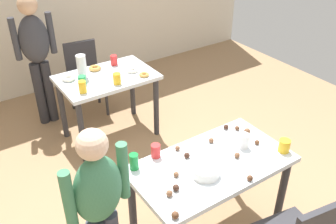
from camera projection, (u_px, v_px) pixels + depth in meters
The scene contains 33 objects.
dining_table_near at pixel (211, 174), 2.79m from camera, with size 1.18×0.65×0.75m.
dining_table_far at pixel (107, 87), 4.00m from camera, with size 1.00×0.66×0.75m.
chair_far_table at pixel (85, 74), 4.56m from camera, with size 0.45×0.45×0.87m.
person_girl_near at pixel (100, 205), 2.31m from camera, with size 0.46×0.24×1.35m.
person_adult_far at pixel (36, 51), 4.11m from camera, with size 0.45×0.22×1.51m.
mixing_bowl at pixel (205, 171), 2.60m from camera, with size 0.20×0.20×0.07m, color white.
soda_can at pixel (134, 162), 2.65m from camera, with size 0.07×0.07×0.12m, color #198438.
fork_near at pixel (259, 167), 2.68m from camera, with size 0.17×0.02×0.01m, color silver.
cup_near_0 at pixel (156, 151), 2.76m from camera, with size 0.07×0.07×0.11m, color red.
cup_near_1 at pixel (284, 146), 2.82m from camera, with size 0.09×0.09×0.10m, color yellow.
cup_near_2 at pixel (244, 141), 2.86m from camera, with size 0.08×0.08×0.11m, color white.
cake_ball_0 at pixel (257, 142), 2.91m from camera, with size 0.04×0.04×0.04m, color brown.
cake_ball_1 at pixel (176, 188), 2.48m from camera, with size 0.05×0.05×0.05m, color #3D2319.
cake_ball_2 at pixel (211, 140), 2.93m from camera, with size 0.04×0.04×0.04m, color brown.
cake_ball_3 at pixel (250, 178), 2.56m from camera, with size 0.04×0.04×0.04m, color brown.
cake_ball_4 at pixel (176, 174), 2.59m from camera, with size 0.04×0.04×0.04m, color brown.
cake_ball_5 at pixel (175, 215), 2.27m from camera, with size 0.05×0.05×0.05m, color brown.
cake_ball_6 at pixel (187, 155), 2.77m from camera, with size 0.04×0.04×0.04m, color #3D2319.
cake_ball_7 at pixel (247, 131), 3.03m from camera, with size 0.05×0.05×0.05m, color brown.
cake_ball_8 at pixel (178, 148), 2.85m from camera, with size 0.04×0.04×0.04m, color brown.
cake_ball_9 at pixel (237, 128), 3.08m from camera, with size 0.04×0.04×0.04m, color brown.
cake_ball_10 at pixel (237, 155), 2.77m from camera, with size 0.04×0.04×0.04m, color brown.
cake_ball_11 at pixel (169, 193), 2.43m from camera, with size 0.04×0.04×0.04m, color brown.
cake_ball_12 at pixel (226, 127), 3.09m from camera, with size 0.04×0.04×0.04m, color #3D2319.
pitcher_far at pixel (82, 67), 3.84m from camera, with size 0.10×0.10×0.25m, color white.
cup_far_0 at pixel (82, 87), 3.60m from camera, with size 0.07×0.07×0.12m, color yellow.
cup_far_1 at pixel (114, 60), 4.14m from camera, with size 0.08×0.08×0.11m, color red.
cup_far_2 at pixel (82, 81), 3.74m from camera, with size 0.08×0.08×0.10m, color green.
cup_far_3 at pixel (117, 79), 3.76m from camera, with size 0.08×0.08×0.11m, color yellow.
donut_far_0 at pixel (144, 75), 3.92m from camera, with size 0.10×0.10×0.03m, color gold.
donut_far_1 at pixel (132, 70), 4.01m from camera, with size 0.12×0.12×0.03m, color white.
donut_far_2 at pixel (69, 78), 3.84m from camera, with size 0.14×0.14×0.04m, color white.
donut_far_3 at pixel (95, 68), 4.05m from camera, with size 0.13×0.13×0.04m, color gold.
Camera 1 is at (-1.44, -1.65, 2.50)m, focal length 40.29 mm.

